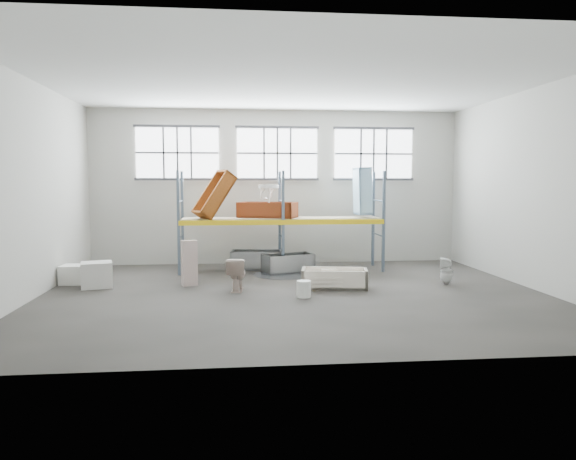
{
  "coord_description": "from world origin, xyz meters",
  "views": [
    {
      "loc": [
        -1.43,
        -12.53,
        2.66
      ],
      "look_at": [
        0.0,
        1.5,
        1.4
      ],
      "focal_mm": 33.33,
      "sensor_mm": 36.0,
      "label": 1
    }
  ],
  "objects": [
    {
      "name": "blue_tub_upright",
      "position": [
        2.5,
        3.54,
        2.4
      ],
      "size": [
        0.5,
        0.7,
        1.44
      ],
      "primitive_type": null,
      "rotation": [
        0.0,
        1.54,
        0.08
      ],
      "color": "#A2D1F1",
      "rests_on": "shelf_deck"
    },
    {
      "name": "sink_in_tub",
      "position": [
        0.54,
        0.63,
        0.16
      ],
      "size": [
        0.5,
        0.5,
        0.16
      ],
      "primitive_type": "imported",
      "rotation": [
        0.0,
        0.0,
        -0.07
      ],
      "color": "#F3E4D0",
      "rests_on": "bathtub_beige"
    },
    {
      "name": "window_mid",
      "position": [
        0.0,
        4.94,
        3.6
      ],
      "size": [
        2.6,
        0.04,
        1.6
      ],
      "primitive_type": "cube",
      "color": "white",
      "rests_on": "wall_back"
    },
    {
      "name": "rack_upright_la",
      "position": [
        -3.0,
        2.9,
        1.5
      ],
      "size": [
        0.08,
        0.08,
        3.0
      ],
      "primitive_type": "cube",
      "color": "slate",
      "rests_on": "floor"
    },
    {
      "name": "rack_upright_lb",
      "position": [
        -3.0,
        4.1,
        1.5
      ],
      "size": [
        0.08,
        0.08,
        3.0
      ],
      "primitive_type": "cube",
      "color": "slate",
      "rests_on": "floor"
    },
    {
      "name": "carton_near",
      "position": [
        -4.91,
        1.29,
        0.32
      ],
      "size": [
        0.89,
        0.81,
        0.65
      ],
      "primitive_type": "cube",
      "rotation": [
        0.0,
        0.0,
        0.25
      ],
      "color": "silver",
      "rests_on": "floor"
    },
    {
      "name": "wall_back",
      "position": [
        0.0,
        5.05,
        2.5
      ],
      "size": [
        12.0,
        0.1,
        5.0
      ],
      "primitive_type": "cube",
      "color": "#B2B0A5",
      "rests_on": "ground"
    },
    {
      "name": "shelf_deck",
      "position": [
        0.0,
        3.5,
        1.58
      ],
      "size": [
        5.9,
        1.1,
        0.03
      ],
      "primitive_type": "cube",
      "color": "gray",
      "rests_on": "floor"
    },
    {
      "name": "bucket",
      "position": [
        0.17,
        -0.41,
        0.19
      ],
      "size": [
        0.43,
        0.43,
        0.39
      ],
      "primitive_type": "cylinder",
      "rotation": [
        0.0,
        0.0,
        -0.37
      ],
      "color": "white",
      "rests_on": "floor"
    },
    {
      "name": "wall_front",
      "position": [
        0.0,
        -5.05,
        2.5
      ],
      "size": [
        12.0,
        0.1,
        5.0
      ],
      "primitive_type": "cube",
      "color": "#BAB7AC",
      "rests_on": "ground"
    },
    {
      "name": "steel_tub_left",
      "position": [
        -0.74,
        3.78,
        0.28
      ],
      "size": [
        1.63,
        0.93,
        0.57
      ],
      "primitive_type": null,
      "rotation": [
        0.0,
        0.0,
        -0.14
      ],
      "color": "#93979A",
      "rests_on": "floor"
    },
    {
      "name": "wall_left",
      "position": [
        -6.05,
        0.0,
        2.5
      ],
      "size": [
        0.1,
        10.0,
        5.0
      ],
      "primitive_type": "cube",
      "color": "#B6B4A8",
      "rests_on": "ground"
    },
    {
      "name": "wall_right",
      "position": [
        6.05,
        0.0,
        2.5
      ],
      "size": [
        0.1,
        10.0,
        5.0
      ],
      "primitive_type": "cube",
      "color": "#B1AEA4",
      "rests_on": "ground"
    },
    {
      "name": "ceiling",
      "position": [
        0.0,
        0.0,
        5.05
      ],
      "size": [
        12.0,
        10.0,
        0.1
      ],
      "primitive_type": "cube",
      "color": "silver",
      "rests_on": "ground"
    },
    {
      "name": "steel_tub_right",
      "position": [
        0.17,
        3.09,
        0.27
      ],
      "size": [
        1.62,
        1.13,
        0.54
      ],
      "primitive_type": null,
      "rotation": [
        0.0,
        0.0,
        0.33
      ],
      "color": "#989CA0",
      "rests_on": "floor"
    },
    {
      "name": "rust_tub_flat",
      "position": [
        -0.41,
        3.64,
        1.82
      ],
      "size": [
        1.91,
        1.4,
        0.49
      ],
      "primitive_type": null,
      "rotation": [
        0.0,
        0.0,
        -0.38
      ],
      "color": "maroon",
      "rests_on": "shelf_deck"
    },
    {
      "name": "window_left",
      "position": [
        -3.2,
        4.94,
        3.6
      ],
      "size": [
        2.6,
        0.04,
        1.6
      ],
      "primitive_type": "cube",
      "color": "white",
      "rests_on": "wall_back"
    },
    {
      "name": "wet_patch",
      "position": [
        0.0,
        2.7,
        0.0
      ],
      "size": [
        1.8,
        1.8,
        0.0
      ],
      "primitive_type": "cylinder",
      "color": "black",
      "rests_on": "floor"
    },
    {
      "name": "rack_upright_mb",
      "position": [
        0.0,
        4.1,
        1.5
      ],
      "size": [
        0.08,
        0.08,
        3.0
      ],
      "primitive_type": "cube",
      "color": "slate",
      "rests_on": "floor"
    },
    {
      "name": "rack_upright_ra",
      "position": [
        3.0,
        2.9,
        1.5
      ],
      "size": [
        0.08,
        0.08,
        3.0
      ],
      "primitive_type": "cube",
      "color": "slate",
      "rests_on": "floor"
    },
    {
      "name": "cistern_tall",
      "position": [
        -2.58,
        1.29,
        0.59
      ],
      "size": [
        0.44,
        0.35,
        1.17
      ],
      "primitive_type": "cube",
      "rotation": [
        0.0,
        0.0,
        0.33
      ],
      "color": "#C8ACA5",
      "rests_on": "floor"
    },
    {
      "name": "rack_beam_back",
      "position": [
        0.0,
        4.1,
        1.5
      ],
      "size": [
        6.0,
        0.1,
        0.14
      ],
      "primitive_type": "cube",
      "color": "yellow",
      "rests_on": "floor"
    },
    {
      "name": "floor",
      "position": [
        0.0,
        0.0,
        -0.05
      ],
      "size": [
        12.0,
        10.0,
        0.1
      ],
      "primitive_type": "cube",
      "color": "#47423D",
      "rests_on": "ground"
    },
    {
      "name": "cistern_spare",
      "position": [
        0.96,
        0.67,
        0.28
      ],
      "size": [
        0.42,
        0.23,
        0.38
      ],
      "primitive_type": "cube",
      "rotation": [
        0.0,
        0.0,
        0.09
      ],
      "color": "#F0E2C7",
      "rests_on": "bathtub_beige"
    },
    {
      "name": "rack_upright_rb",
      "position": [
        3.0,
        4.1,
        1.5
      ],
      "size": [
        0.08,
        0.08,
        3.0
      ],
      "primitive_type": "cube",
      "color": "slate",
      "rests_on": "floor"
    },
    {
      "name": "bathtub_beige",
      "position": [
        1.09,
        0.59,
        0.24
      ],
      "size": [
        1.75,
        1.05,
        0.48
      ],
      "primitive_type": null,
      "rotation": [
        0.0,
        0.0,
        -0.18
      ],
      "color": "silver",
      "rests_on": "floor"
    },
    {
      "name": "sink_on_shelf",
      "position": [
        -0.39,
        3.25,
        2.09
      ],
      "size": [
        0.75,
        0.68,
        0.54
      ],
      "primitive_type": "imported",
      "rotation": [
        0.0,
        0.0,
        0.42
      ],
      "color": "white",
      "rests_on": "rust_tub_flat"
    },
    {
      "name": "carton_far",
      "position": [
        -5.64,
        1.84,
        0.25
      ],
      "size": [
        0.63,
        0.63,
        0.5
      ],
      "primitive_type": "cube",
      "rotation": [
        0.0,
        0.0,
        -0.06
      ],
      "color": "white",
      "rests_on": "floor"
    },
    {
      "name": "toilet_white",
      "position": [
        4.08,
        0.75,
        0.35
      ],
      "size": [
        0.42,
        0.42,
        0.71
      ],
      "primitive_type": "imported",
      "rotation": [
        0.0,
        0.0,
        -1.95
      ],
      "color": "white",
      "rests_on": "floor"
    },
    {
      "name": "rack_beam_front",
      "position": [
        0.0,
        2.9,
        1.5
      ],
      "size": [
        6.0,
        0.1,
        0.14
      ],
      "primitive_type": "cube",
      "color": "yellow",
      "rests_on": "floor"
    },
    {
      "name": "rack_upright_ma",
      "position": [
        0.0,
        2.9,
        1.5
      ],
      "size": [
        0.08,
        0.08,
        3.0
      ],
      "primitive_type": "cube",
      "color": "slate",
      "rests_on": "floor"
    },
    {
      "name": "window_right",
      "position": [
        3.2,
        4.94,
        3.6
      ],
      "size": [
        2.6,
        0.04,
        1.6
      ],
      "primitive_type": "cube",
      "color": "white",
      "rests_on": "wall_back"
    },
    {
      "name": "rust_tub_tilted",
      "position": [
        -1.99,
        3.35,
        2.29
      ],
      "size": [
        1.39,
        1.17,
        1.47
      ],
      "primitive_type": null,
      "rotation": [
        0.0,
        -0.96,
        0.46
      ],
      "color": "#964316",
      "rests_on": "shelf_deck"
    },
    {
      "name": "toilet_beige",
      "position": [
        -1.37,
        0.51,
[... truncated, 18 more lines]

